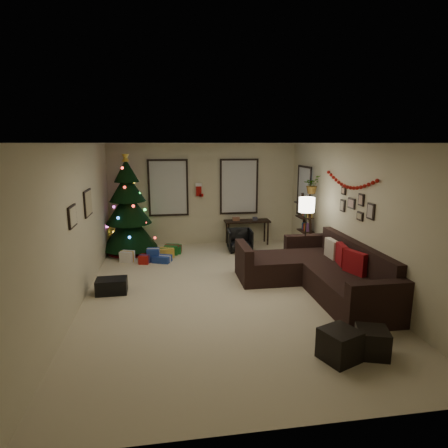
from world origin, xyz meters
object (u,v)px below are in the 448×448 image
(desk_chair, at_px, (240,240))
(bookshelf, at_px, (306,226))
(sofa, at_px, (319,273))
(desk, at_px, (247,223))
(christmas_tree, at_px, (128,211))

(desk_chair, bearing_deg, bookshelf, -21.53)
(sofa, bearing_deg, desk, 101.19)
(christmas_tree, xyz_separation_m, desk_chair, (2.76, -0.31, -0.76))
(desk, relative_size, bookshelf, 0.80)
(sofa, xyz_separation_m, bookshelf, (0.50, 2.02, 0.44))
(sofa, xyz_separation_m, desk, (-0.66, 3.36, 0.28))
(christmas_tree, xyz_separation_m, sofa, (3.75, -3.02, -0.74))
(sofa, height_order, desk_chair, sofa)
(desk, bearing_deg, sofa, -78.81)
(desk, bearing_deg, desk_chair, -116.81)
(christmas_tree, relative_size, sofa, 0.82)
(sofa, height_order, bookshelf, bookshelf)
(christmas_tree, bearing_deg, bookshelf, -13.19)
(sofa, bearing_deg, bookshelf, 76.17)
(christmas_tree, xyz_separation_m, desk, (3.08, 0.34, -0.47))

